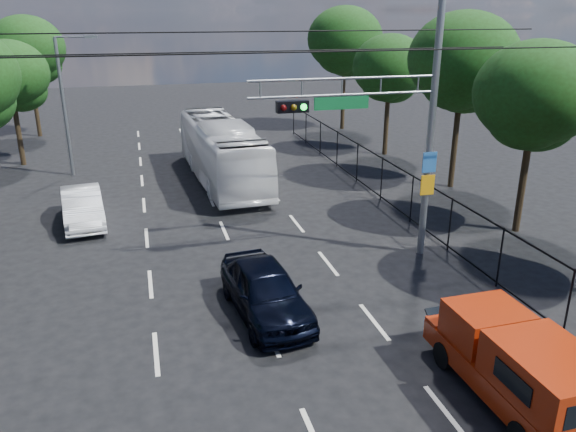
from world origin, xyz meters
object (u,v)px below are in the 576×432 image
object	(u,v)px
signal_mast	(399,109)
white_van	(83,207)
navy_hatchback	(265,290)
white_bus	(222,151)
red_pickup	(517,363)

from	to	relation	value
signal_mast	white_van	bearing A→B (deg)	149.47
navy_hatchback	white_bus	xyz separation A→B (m)	(0.89, 13.82, 0.77)
signal_mast	white_van	xyz separation A→B (m)	(-10.70, 6.31, -4.53)
red_pickup	white_bus	size ratio (longest dim) A/B	0.45
white_bus	white_van	world-z (taller)	white_bus
red_pickup	white_van	distance (m)	17.42
signal_mast	white_van	world-z (taller)	signal_mast
signal_mast	white_bus	world-z (taller)	signal_mast
signal_mast	red_pickup	size ratio (longest dim) A/B	1.92
signal_mast	navy_hatchback	distance (m)	7.36
navy_hatchback	white_bus	distance (m)	13.87
navy_hatchback	white_van	xyz separation A→B (m)	(-5.56, 9.10, -0.05)
red_pickup	navy_hatchback	distance (m)	6.81
navy_hatchback	white_bus	size ratio (longest dim) A/B	0.41
signal_mast	red_pickup	world-z (taller)	signal_mast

